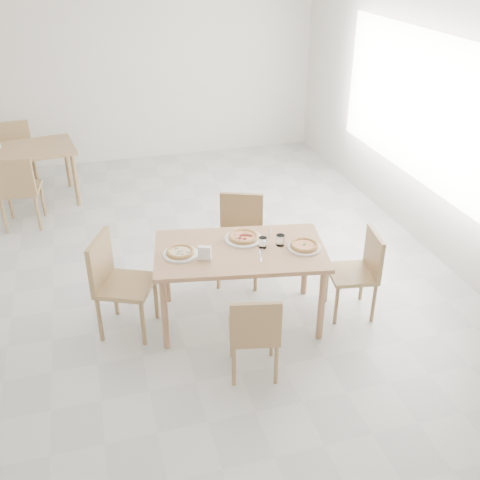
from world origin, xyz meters
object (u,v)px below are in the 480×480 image
object	(u,v)px
chair_east	(361,268)
pizza_pepperoni	(243,236)
main_table	(240,257)
plate_margherita	(304,247)
pizza_margherita	(304,245)
chair_north	(240,232)
second_table	(16,156)
chair_south	(255,331)
tumbler_a	(263,242)
pizza_mushroom	(180,252)
chair_west	(115,278)
plate_mushroom	(180,254)
chair_back_n	(17,150)
napkin_holder	(205,254)
chair_back_s	(18,187)
tumbler_b	(280,240)
plate_pepperoni	(243,239)

from	to	relation	value
chair_east	pizza_pepperoni	world-z (taller)	chair_east
main_table	chair_east	world-z (taller)	chair_east
plate_margherita	pizza_margherita	distance (m)	0.02
chair_north	second_table	distance (m)	3.37
chair_south	chair_east	distance (m)	1.35
tumbler_a	pizza_mushroom	bearing A→B (deg)	174.97
chair_west	pizza_margherita	bearing A→B (deg)	-75.90
plate_mushroom	chair_back_n	size ratio (longest dim) A/B	0.35
napkin_holder	chair_back_s	world-z (taller)	chair_back_s
chair_east	tumbler_b	xyz separation A→B (m)	(-0.74, 0.15, 0.32)
chair_back_n	chair_west	bearing A→B (deg)	-82.62
pizza_mushroom	chair_back_s	world-z (taller)	chair_back_s
plate_pepperoni	tumbler_b	size ratio (longest dim) A/B	3.40
chair_back_n	tumbler_b	bearing A→B (deg)	-65.95
tumbler_b	chair_back_s	world-z (taller)	chair_back_s
second_table	chair_back_s	size ratio (longest dim) A/B	1.66
main_table	tumbler_a	distance (m)	0.24
tumbler_b	napkin_holder	distance (m)	0.70
tumbler_a	chair_back_s	bearing A→B (deg)	131.71
pizza_pepperoni	tumbler_a	bearing A→B (deg)	-55.15
pizza_pepperoni	tumbler_a	world-z (taller)	tumbler_a
chair_south	pizza_pepperoni	distance (m)	1.01
pizza_mushroom	plate_pepperoni	bearing A→B (deg)	10.86
plate_mushroom	napkin_holder	distance (m)	0.24
tumbler_b	napkin_holder	size ratio (longest dim) A/B	0.77
plate_mushroom	plate_pepperoni	xyz separation A→B (m)	(0.60, 0.11, 0.00)
plate_pepperoni	chair_back_n	world-z (taller)	chair_back_n
chair_south	tumbler_a	xyz separation A→B (m)	(0.30, 0.76, 0.34)
chair_back_s	chair_west	bearing A→B (deg)	118.33
main_table	chair_east	distance (m)	1.13
pizza_margherita	tumbler_a	bearing A→B (deg)	161.06
plate_pepperoni	pizza_mushroom	xyz separation A→B (m)	(-0.60, -0.11, 0.02)
chair_west	plate_margherita	xyz separation A→B (m)	(1.63, -0.30, 0.22)
pizza_pepperoni	plate_pepperoni	bearing A→B (deg)	0.00
chair_east	pizza_mushroom	distance (m)	1.67
pizza_pepperoni	tumbler_b	distance (m)	0.34
chair_back_n	second_table	bearing A→B (deg)	-93.32
pizza_margherita	pizza_mushroom	size ratio (longest dim) A/B	0.91
plate_margherita	tumbler_b	xyz separation A→B (m)	(-0.19, 0.11, 0.04)
napkin_holder	pizza_pepperoni	bearing A→B (deg)	53.02
chair_back_s	main_table	bearing A→B (deg)	135.47
second_table	plate_pepperoni	bearing A→B (deg)	-63.01
main_table	chair_north	xyz separation A→B (m)	(0.21, 0.73, -0.15)
pizza_pepperoni	chair_back_n	size ratio (longest dim) A/B	0.41
chair_back_s	pizza_pepperoni	bearing A→B (deg)	138.36
tumbler_a	tumbler_b	xyz separation A→B (m)	(0.16, -0.01, 0.00)
chair_south	chair_west	world-z (taller)	chair_west
main_table	chair_back_s	xyz separation A→B (m)	(-2.03, 2.49, -0.13)
chair_north	chair_south	bearing A→B (deg)	-78.81
plate_mushroom	pizza_mushroom	bearing A→B (deg)	90.00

